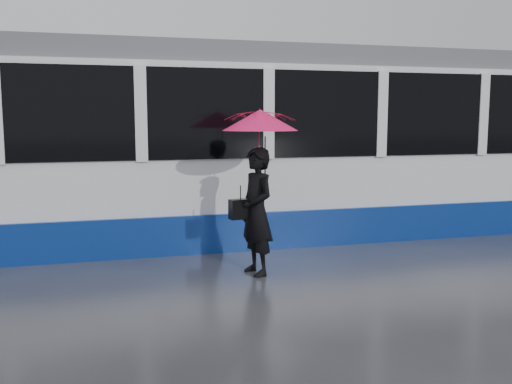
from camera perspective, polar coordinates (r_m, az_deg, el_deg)
name	(u,v)px	position (r m, az deg, el deg)	size (l,w,h in m)	color
ground	(183,277)	(7.84, -7.29, -8.46)	(90.00, 90.00, 0.00)	#2D2D33
rails	(162,239)	(10.25, -9.40, -4.67)	(34.00, 1.51, 0.02)	#3F3D38
tram	(165,147)	(10.05, -9.07, 4.47)	(26.00, 2.56, 3.35)	white
woman	(257,212)	(7.76, 0.06, -1.96)	(0.64, 0.42, 1.74)	black
umbrella	(260,135)	(7.68, 0.42, 5.73)	(1.24, 1.24, 1.18)	#EC1355
handbag	(241,209)	(7.72, -1.55, -1.70)	(0.33, 0.20, 0.45)	black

